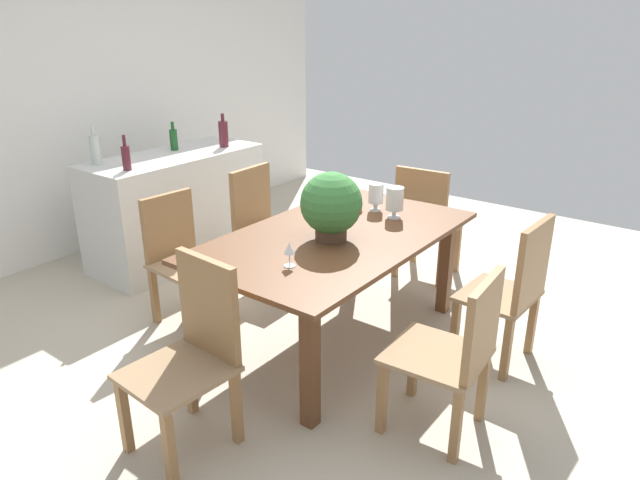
% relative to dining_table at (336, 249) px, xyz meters
% --- Properties ---
extents(ground_plane, '(7.04, 7.04, 0.00)m').
position_rel_dining_table_xyz_m(ground_plane, '(0.00, 0.22, -0.65)').
color(ground_plane, '#BCB29E').
extents(back_wall, '(6.40, 0.10, 2.60)m').
position_rel_dining_table_xyz_m(back_wall, '(0.00, 2.82, 0.65)').
color(back_wall, white).
rests_on(back_wall, ground).
extents(dining_table, '(1.85, 1.08, 0.75)m').
position_rel_dining_table_xyz_m(dining_table, '(0.00, 0.00, 0.00)').
color(dining_table, brown).
rests_on(dining_table, ground).
extents(chair_near_left, '(0.48, 0.50, 0.90)m').
position_rel_dining_table_xyz_m(chair_near_left, '(-0.41, -1.02, -0.15)').
color(chair_near_left, olive).
rests_on(chair_near_left, ground).
extents(chair_far_right, '(0.49, 0.46, 0.92)m').
position_rel_dining_table_xyz_m(chair_far_right, '(0.41, 1.02, -0.14)').
color(chair_far_right, olive).
rests_on(chair_far_right, ground).
extents(chair_near_right, '(0.48, 0.43, 0.94)m').
position_rel_dining_table_xyz_m(chair_near_right, '(0.41, -1.01, -0.13)').
color(chair_near_right, olive).
rests_on(chair_near_right, ground).
extents(chair_head_end, '(0.50, 0.47, 0.96)m').
position_rel_dining_table_xyz_m(chair_head_end, '(-1.20, -0.01, -0.13)').
color(chair_head_end, olive).
rests_on(chair_head_end, ground).
extents(chair_far_left, '(0.47, 0.51, 0.90)m').
position_rel_dining_table_xyz_m(chair_far_left, '(-0.41, 1.02, -0.15)').
color(chair_far_left, olive).
rests_on(chair_far_left, ground).
extents(chair_foot_end, '(0.47, 0.50, 0.94)m').
position_rel_dining_table_xyz_m(chair_foot_end, '(1.21, -0.01, -0.13)').
color(chair_foot_end, olive).
rests_on(chair_foot_end, ground).
extents(flower_centerpiece, '(0.38, 0.38, 0.42)m').
position_rel_dining_table_xyz_m(flower_centerpiece, '(-0.09, -0.03, 0.32)').
color(flower_centerpiece, '#4C3828').
rests_on(flower_centerpiece, dining_table).
extents(crystal_vase_left, '(0.10, 0.10, 0.20)m').
position_rel_dining_table_xyz_m(crystal_vase_left, '(0.54, 0.05, 0.22)').
color(crystal_vase_left, silver).
rests_on(crystal_vase_left, dining_table).
extents(crystal_vase_center_near, '(0.12, 0.12, 0.21)m').
position_rel_dining_table_xyz_m(crystal_vase_center_near, '(0.48, -0.14, 0.23)').
color(crystal_vase_center_near, silver).
rests_on(crystal_vase_center_near, dining_table).
extents(wine_glass, '(0.06, 0.06, 0.14)m').
position_rel_dining_table_xyz_m(wine_glass, '(-0.56, -0.09, 0.20)').
color(wine_glass, silver).
rests_on(wine_glass, dining_table).
extents(kitchen_counter, '(1.54, 0.65, 0.93)m').
position_rel_dining_table_xyz_m(kitchen_counter, '(0.32, 1.93, -0.18)').
color(kitchen_counter, silver).
rests_on(kitchen_counter, ground).
extents(wine_bottle_dark, '(0.06, 0.06, 0.27)m').
position_rel_dining_table_xyz_m(wine_bottle_dark, '(-0.23, 1.78, 0.38)').
color(wine_bottle_dark, '#511E28').
rests_on(wine_bottle_dark, kitchen_counter).
extents(wine_bottle_amber, '(0.08, 0.08, 0.29)m').
position_rel_dining_table_xyz_m(wine_bottle_amber, '(0.80, 1.80, 0.40)').
color(wine_bottle_amber, '#511E28').
rests_on(wine_bottle_amber, kitchen_counter).
extents(wine_bottle_clear, '(0.07, 0.07, 0.24)m').
position_rel_dining_table_xyz_m(wine_bottle_clear, '(0.44, 2.05, 0.38)').
color(wine_bottle_clear, '#194C1E').
rests_on(wine_bottle_clear, kitchen_counter).
extents(wine_bottle_tall, '(0.07, 0.07, 0.31)m').
position_rel_dining_table_xyz_m(wine_bottle_tall, '(-0.27, 2.12, 0.40)').
color(wine_bottle_tall, '#B2BFB7').
rests_on(wine_bottle_tall, kitchen_counter).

